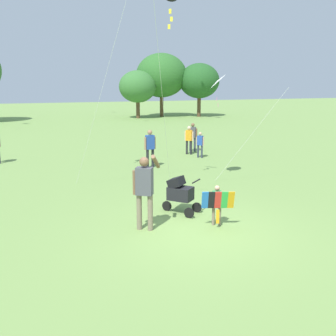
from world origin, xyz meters
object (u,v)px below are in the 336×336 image
at_px(stroller, 180,192).
at_px(kite_orange_delta, 218,82).
at_px(person_sitting_far, 200,143).
at_px(person_couple_left, 150,145).
at_px(child_with_butterfly_kite, 217,202).
at_px(person_red_shirt, 193,135).
at_px(person_kid_running, 189,138).
at_px(person_adult_flyer, 145,186).

relative_size(stroller, kite_orange_delta, 0.27).
bearing_deg(stroller, person_sitting_far, 62.43).
distance_m(kite_orange_delta, person_couple_left, 4.24).
relative_size(child_with_butterfly_kite, kite_orange_delta, 0.27).
height_order(kite_orange_delta, person_couple_left, kite_orange_delta).
bearing_deg(child_with_butterfly_kite, person_sitting_far, 69.04).
relative_size(stroller, person_red_shirt, 0.71).
height_order(kite_orange_delta, person_kid_running, kite_orange_delta).
distance_m(person_adult_flyer, person_sitting_far, 9.48).
xyz_separation_m(person_sitting_far, person_kid_running, (-0.16, 0.99, 0.11)).
distance_m(kite_orange_delta, person_kid_running, 6.00).
bearing_deg(person_adult_flyer, stroller, 35.60).
distance_m(child_with_butterfly_kite, stroller, 1.33).
xyz_separation_m(kite_orange_delta, person_sitting_far, (1.24, 4.25, -2.80)).
distance_m(person_red_shirt, person_sitting_far, 1.73).
bearing_deg(kite_orange_delta, stroller, -130.67).
xyz_separation_m(kite_orange_delta, person_couple_left, (-1.60, 2.96, -2.59)).
bearing_deg(child_with_butterfly_kite, kite_orange_delta, 64.47).
bearing_deg(person_red_shirt, stroller, -114.67).
distance_m(person_adult_flyer, person_kid_running, 10.26).
bearing_deg(person_couple_left, person_sitting_far, 24.58).
relative_size(child_with_butterfly_kite, stroller, 1.00).
bearing_deg(person_kid_running, person_adult_flyer, -118.07).
bearing_deg(kite_orange_delta, person_kid_running, 78.37).
bearing_deg(person_couple_left, stroller, -98.78).
relative_size(person_sitting_far, person_couple_left, 0.77).
bearing_deg(stroller, person_kid_running, 66.29).
bearing_deg(person_couple_left, kite_orange_delta, -61.63).
relative_size(child_with_butterfly_kite, person_sitting_far, 0.85).
bearing_deg(kite_orange_delta, person_sitting_far, 73.76).
distance_m(person_adult_flyer, person_red_shirt, 11.10).
bearing_deg(person_kid_running, child_with_butterfly_kite, -108.04).
height_order(person_adult_flyer, person_sitting_far, person_adult_flyer).
height_order(person_red_shirt, person_sitting_far, person_red_shirt).
xyz_separation_m(child_with_butterfly_kite, kite_orange_delta, (1.97, 4.13, 2.89)).
relative_size(stroller, person_kid_running, 0.74).
height_order(child_with_butterfly_kite, person_sitting_far, person_sitting_far).
bearing_deg(person_red_shirt, person_sitting_far, -100.97).
xyz_separation_m(person_adult_flyer, stroller, (1.24, 0.89, -0.48)).
distance_m(stroller, person_kid_running, 8.91).
height_order(person_adult_flyer, stroller, person_adult_flyer).
bearing_deg(person_adult_flyer, kite_orange_delta, 45.44).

